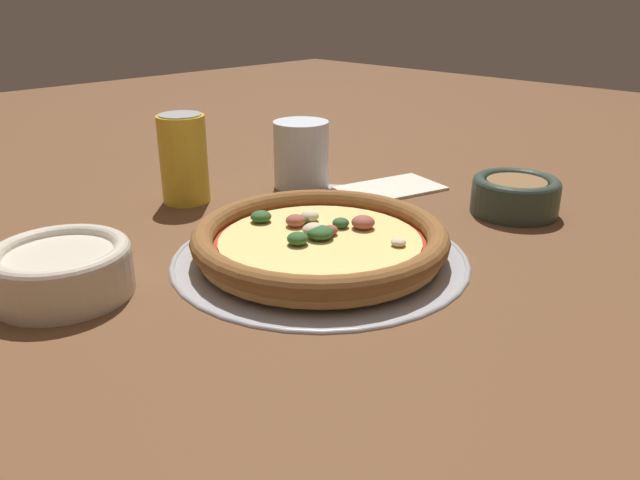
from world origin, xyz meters
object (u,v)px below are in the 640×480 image
Objects in this scene: pizza at (320,239)px; napkin at (390,187)px; beverage_can at (184,159)px; pizza_tray at (320,256)px; drinking_cup at (301,155)px; bowl_far at (515,194)px; bowl_near at (62,268)px; fork at (367,187)px.

pizza reaches higher than napkin.
beverage_can is (0.25, -0.17, 0.06)m from napkin.
drinking_cup reaches higher than pizza_tray.
drinking_cup is (0.12, -0.29, 0.02)m from bowl_far.
bowl_near is 0.50m from napkin.
bowl_near is (0.24, -0.12, 0.00)m from pizza.
pizza_tray is 0.30m from bowl_far.
pizza is at bearing -127.48° from pizza_tray.
pizza is 2.48× the size of bowl_far.
bowl_far is 0.22m from fork.
beverage_can is (-0.01, -0.28, 0.04)m from pizza.
fork is at bearing -150.77° from pizza_tray.
pizza is 0.28m from drinking_cup.
bowl_far is at bearing 154.47° from fork.
fork is 1.21× the size of beverage_can.
fork is at bearing -150.82° from pizza.
pizza_tray is 0.28m from napkin.
bowl_near is at bearing 32.15° from beverage_can.
pizza_tray is 2.68× the size of beverage_can.
drinking_cup is 0.14m from napkin.
napkin is at bearing -157.83° from pizza_tray.
pizza_tray and napkin have the same top height.
napkin is 0.03m from fork.
pizza is 0.27m from bowl_near.
fork is (-0.24, -0.13, -0.02)m from pizza.
beverage_can reaches higher than bowl_far.
pizza is at bearing 50.33° from drinking_cup.
pizza is 1.67× the size of napkin.
bowl_far is 0.31m from drinking_cup.
bowl_near is 0.30m from beverage_can.
beverage_can is (-0.01, -0.28, 0.06)m from pizza_tray.
bowl_near reaches higher than pizza_tray.
drinking_cup is (-0.18, -0.21, 0.03)m from pizza.
fork is (-0.48, -0.01, -0.03)m from bowl_near.
pizza is at bearing 87.46° from beverage_can.
pizza is 2.87× the size of drinking_cup.
bowl_near is 1.36× the size of drinking_cup.
napkin is 0.31m from beverage_can.
pizza_tray is at bearing 50.33° from drinking_cup.
napkin is (-0.26, -0.11, 0.00)m from pizza_tray.
bowl_far is 0.19m from napkin.
bowl_far is 0.67× the size of napkin.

